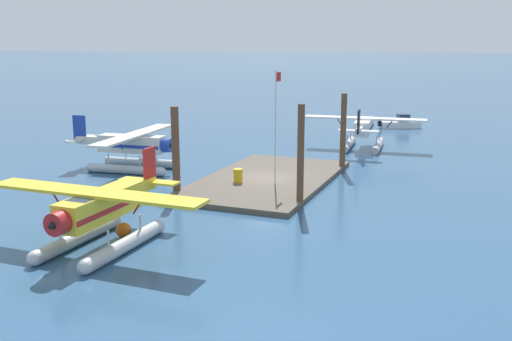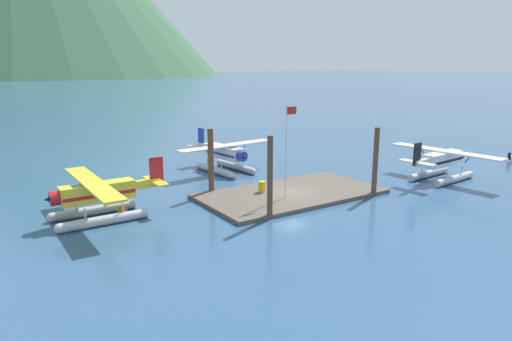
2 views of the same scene
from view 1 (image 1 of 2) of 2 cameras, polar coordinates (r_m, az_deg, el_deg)
ground_plane at (r=37.59m, az=1.09°, el=-1.14°), size 1200.00×1200.00×0.00m
dock_platform at (r=37.55m, az=1.09°, el=-0.92°), size 14.43×7.79×0.30m
piling_near_left at (r=31.46m, az=4.48°, el=1.46°), size 0.39×0.39×5.72m
piling_near_right at (r=41.10m, az=8.70°, el=3.81°), size 0.41×0.41×5.51m
piling_far_left at (r=34.13m, az=-8.03°, el=1.91°), size 0.47×0.47×5.33m
flagpole at (r=35.27m, az=2.02°, el=5.59°), size 0.95×0.10×7.07m
fuel_drum at (r=36.08m, az=-1.81°, el=-0.52°), size 0.62×0.62×0.88m
mooring_buoy at (r=27.51m, az=-13.10°, el=-5.84°), size 0.73×0.73×0.73m
seaplane_white_stbd_aft at (r=50.20m, az=10.72°, el=3.94°), size 7.97×10.48×3.84m
seaplane_yellow_port_fwd at (r=26.04m, az=-15.35°, el=-4.21°), size 7.98×10.41×3.84m
seaplane_cream_bow_centre at (r=41.65m, az=-12.25°, el=2.14°), size 10.49×7.95×3.84m
boat_white_open_se at (r=63.97m, az=14.34°, el=4.59°), size 3.14×4.54×1.50m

